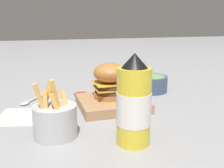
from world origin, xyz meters
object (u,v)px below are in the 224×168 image
Objects in this scene: spoon at (31,100)px; fries_basket at (55,120)px; burger at (110,80)px; ketchup_bottle at (134,104)px; serving_board at (112,103)px; side_bowl at (151,83)px.

fries_basket is at bearing 46.81° from spoon.
burger is 0.27m from fries_basket.
ketchup_bottle reaches higher than fries_basket.
spoon is at bearing 101.32° from fries_basket.
burger is 0.80× the size of spoon.
side_bowl is at bearing 35.49° from serving_board.
ketchup_bottle is (-0.02, -0.25, 0.08)m from serving_board.
burger reaches higher than serving_board.
spoon is (-0.26, 0.14, -0.01)m from serving_board.
serving_board is at bearing 84.66° from ketchup_bottle.
ketchup_bottle is 0.46m from side_bowl.
side_bowl is at bearing 126.48° from spoon.
spoon is at bearing 151.74° from serving_board.
burger is at bearing 96.46° from serving_board.
fries_basket is (-0.17, 0.09, -0.05)m from ketchup_bottle.
spoon is (-0.23, 0.39, -0.09)m from ketchup_bottle.
ketchup_bottle is at bearing -26.75° from fries_basket.
side_bowl reaches higher than serving_board.
ketchup_bottle is at bearing -94.57° from burger.
spoon is (-0.06, 0.31, -0.04)m from fries_basket.
side_bowl is (0.40, 0.31, -0.01)m from fries_basket.
ketchup_bottle reaches higher than side_bowl.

